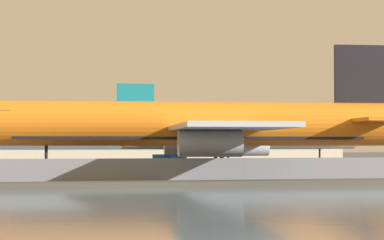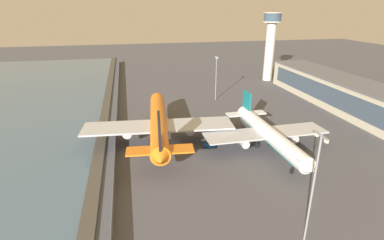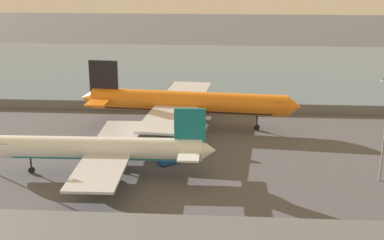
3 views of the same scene
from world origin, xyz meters
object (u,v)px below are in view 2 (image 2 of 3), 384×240
apron_light_mast_apron_west (216,76)px  apron_light_mast_apron_east (313,186)px  passenger_jet_white_teal (268,133)px  control_tower (271,40)px  cargo_jet_orange (159,123)px  baggage_tug (210,145)px  ops_van (231,131)px

apron_light_mast_apron_west → apron_light_mast_apron_east: (83.41, -8.96, 0.82)m
passenger_jet_white_teal → control_tower: (-78.26, 37.55, 16.24)m
cargo_jet_orange → apron_light_mast_apron_east: (46.75, 19.57, 5.63)m
baggage_tug → apron_light_mast_apron_east: apron_light_mast_apron_east is taller
baggage_tug → apron_light_mast_apron_west: 47.86m
baggage_tug → control_tower: size_ratio=0.10×
baggage_tug → apron_light_mast_apron_east: 40.82m
cargo_jet_orange → baggage_tug: bearing=60.4°
cargo_jet_orange → apron_light_mast_apron_west: bearing=142.1°
passenger_jet_white_teal → apron_light_mast_apron_east: (34.39, -9.43, 6.53)m
ops_van → apron_light_mast_apron_west: apron_light_mast_apron_west is taller
ops_van → apron_light_mast_apron_east: 47.18m
passenger_jet_white_teal → ops_van: passenger_jet_white_teal is taller
baggage_tug → passenger_jet_white_teal: bearing=73.3°
cargo_jet_orange → control_tower: 94.90m
baggage_tug → cargo_jet_orange: bearing=-119.6°
apron_light_mast_apron_west → apron_light_mast_apron_east: size_ratio=0.92×
baggage_tug → apron_light_mast_apron_east: size_ratio=0.18×
passenger_jet_white_teal → baggage_tug: 16.51m
apron_light_mast_apron_east → cargo_jet_orange: bearing=-157.3°
apron_light_mast_apron_west → apron_light_mast_apron_east: apron_light_mast_apron_east is taller
passenger_jet_white_teal → apron_light_mast_apron_west: bearing=-179.4°
control_tower → apron_light_mast_apron_east: 122.44m
passenger_jet_white_teal → baggage_tug: bearing=-106.7°
ops_van → apron_light_mast_apron_east: (45.99, -2.86, 10.12)m
passenger_jet_white_teal → baggage_tug: (-4.59, -15.34, -4.06)m
passenger_jet_white_teal → control_tower: bearing=154.4°
cargo_jet_orange → ops_van: cargo_jet_orange is taller
control_tower → apron_light_mast_apron_west: bearing=-52.4°
passenger_jet_white_teal → apron_light_mast_apron_west: apron_light_mast_apron_west is taller
baggage_tug → control_tower: control_tower is taller
cargo_jet_orange → apron_light_mast_apron_east: 50.99m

